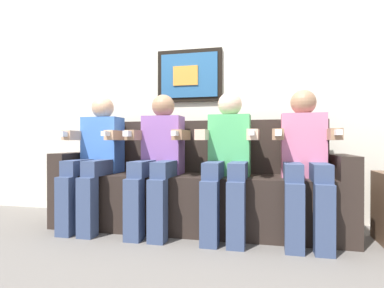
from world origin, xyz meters
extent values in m
plane|color=#66605B|center=(0.00, 0.00, 0.00)|extent=(6.21, 6.21, 0.00)
cube|color=silver|center=(0.00, 0.77, 1.30)|extent=(4.77, 0.05, 2.60)
cube|color=black|center=(-0.16, 0.72, 1.35)|extent=(0.63, 0.03, 0.50)
cube|color=#26598C|center=(-0.16, 0.71, 1.35)|extent=(0.55, 0.02, 0.42)
cube|color=orange|center=(-0.19, 0.70, 1.35)|extent=(0.24, 0.02, 0.18)
cube|color=#2D231E|center=(0.00, 0.29, 0.23)|extent=(2.09, 0.58, 0.45)
cube|color=#2D231E|center=(0.00, 0.51, 0.68)|extent=(2.09, 0.14, 0.45)
cube|color=#2D231E|center=(-1.12, 0.29, 0.31)|extent=(0.14, 0.58, 0.62)
cube|color=#2D231E|center=(1.12, 0.29, 0.31)|extent=(0.14, 0.58, 0.62)
cube|color=#3F72CC|center=(-0.83, 0.28, 0.69)|extent=(0.32, 0.20, 0.48)
sphere|color=tan|center=(-0.83, 0.28, 1.02)|extent=(0.19, 0.19, 0.19)
cube|color=#38476B|center=(-0.92, 0.08, 0.51)|extent=(0.12, 0.40, 0.12)
cube|color=#38476B|center=(-0.74, 0.08, 0.51)|extent=(0.12, 0.40, 0.12)
cube|color=#38476B|center=(-0.92, -0.12, 0.23)|extent=(0.12, 0.12, 0.45)
cube|color=#38476B|center=(-0.74, -0.12, 0.23)|extent=(0.12, 0.12, 0.45)
cube|color=tan|center=(-1.02, 0.16, 0.77)|extent=(0.08, 0.28, 0.08)
cube|color=tan|center=(-0.64, 0.16, 0.77)|extent=(0.08, 0.28, 0.08)
cube|color=white|center=(-0.64, 0.00, 0.78)|extent=(0.04, 0.13, 0.04)
cube|color=white|center=(-1.02, 0.00, 0.78)|extent=(0.04, 0.10, 0.04)
cube|color=#8C59A5|center=(-0.28, 0.28, 0.69)|extent=(0.32, 0.20, 0.48)
sphere|color=#9E7556|center=(-0.28, 0.28, 1.02)|extent=(0.19, 0.19, 0.19)
cube|color=#38476B|center=(-0.37, 0.08, 0.51)|extent=(0.12, 0.40, 0.12)
cube|color=#38476B|center=(-0.19, 0.08, 0.51)|extent=(0.12, 0.40, 0.12)
cube|color=#38476B|center=(-0.37, -0.12, 0.23)|extent=(0.12, 0.12, 0.45)
cube|color=#38476B|center=(-0.19, -0.12, 0.23)|extent=(0.12, 0.12, 0.45)
cube|color=#9E7556|center=(-0.47, 0.16, 0.77)|extent=(0.08, 0.28, 0.08)
cube|color=#9E7556|center=(-0.09, 0.16, 0.77)|extent=(0.08, 0.28, 0.08)
cube|color=white|center=(-0.09, 0.00, 0.78)|extent=(0.04, 0.13, 0.04)
cube|color=white|center=(-0.47, 0.00, 0.78)|extent=(0.04, 0.10, 0.04)
cube|color=#4CB266|center=(0.28, 0.28, 0.69)|extent=(0.32, 0.20, 0.48)
sphere|color=beige|center=(0.28, 0.28, 1.02)|extent=(0.19, 0.19, 0.19)
cube|color=#38476B|center=(0.19, 0.08, 0.51)|extent=(0.12, 0.40, 0.12)
cube|color=#38476B|center=(0.37, 0.08, 0.51)|extent=(0.12, 0.40, 0.12)
cube|color=#38476B|center=(0.19, -0.12, 0.23)|extent=(0.12, 0.12, 0.45)
cube|color=#38476B|center=(0.37, -0.12, 0.23)|extent=(0.12, 0.12, 0.45)
cube|color=beige|center=(0.09, 0.16, 0.77)|extent=(0.08, 0.28, 0.08)
cube|color=beige|center=(0.47, 0.16, 0.77)|extent=(0.08, 0.28, 0.08)
cube|color=white|center=(0.47, 0.00, 0.78)|extent=(0.04, 0.13, 0.04)
cube|color=pink|center=(0.83, 0.28, 0.69)|extent=(0.32, 0.20, 0.48)
sphere|color=#9E7556|center=(0.83, 0.28, 1.02)|extent=(0.19, 0.19, 0.19)
cube|color=#38476B|center=(0.74, 0.08, 0.51)|extent=(0.12, 0.40, 0.12)
cube|color=#38476B|center=(0.92, 0.08, 0.51)|extent=(0.12, 0.40, 0.12)
cube|color=#38476B|center=(0.74, -0.12, 0.23)|extent=(0.12, 0.12, 0.45)
cube|color=#38476B|center=(0.92, -0.12, 0.23)|extent=(0.12, 0.12, 0.45)
cube|color=#9E7556|center=(0.64, 0.16, 0.77)|extent=(0.08, 0.28, 0.08)
cube|color=#9E7556|center=(1.02, 0.16, 0.77)|extent=(0.08, 0.28, 0.08)
cube|color=white|center=(1.02, 0.00, 0.78)|extent=(0.04, 0.13, 0.04)
cube|color=white|center=(0.64, 0.00, 0.78)|extent=(0.04, 0.10, 0.04)
camera|label=1|loc=(0.59, -2.32, 0.72)|focal=30.57mm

